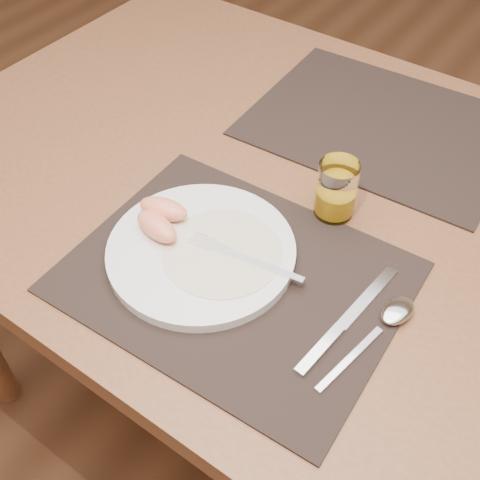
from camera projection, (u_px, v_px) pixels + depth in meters
name	position (u px, v px, depth m)	size (l,w,h in m)	color
ground	(289.00, 413.00, 1.51)	(5.00, 5.00, 0.00)	brown
table	(313.00, 228.00, 1.02)	(1.40, 0.90, 0.75)	brown
placemat_near	(235.00, 277.00, 0.84)	(0.45, 0.35, 0.00)	black
placemat_far	(381.00, 125.00, 1.08)	(0.45, 0.35, 0.00)	black
plate	(201.00, 251.00, 0.86)	(0.27, 0.27, 0.02)	white
plate_dressing	(222.00, 252.00, 0.84)	(0.17, 0.17, 0.00)	white
fork	(236.00, 254.00, 0.84)	(0.18, 0.04, 0.00)	silver
knife	(340.00, 327.00, 0.77)	(0.04, 0.22, 0.01)	silver
spoon	(391.00, 317.00, 0.78)	(0.05, 0.19, 0.01)	silver
juice_glass	(336.00, 192.00, 0.89)	(0.06, 0.06, 0.09)	white
grapefruit_wedges	(160.00, 218.00, 0.87)	(0.10, 0.08, 0.03)	#FA8E66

